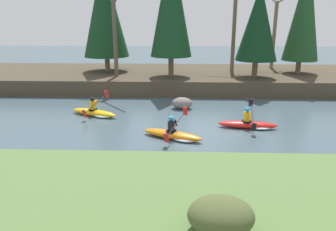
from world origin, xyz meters
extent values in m
plane|color=#425660|center=(0.00, 0.00, 0.00)|extent=(90.00, 90.00, 0.00)
cube|color=#56753D|center=(0.00, -7.30, 0.37)|extent=(44.00, 6.61, 0.74)
cube|color=#473D2D|center=(0.00, 10.61, 0.52)|extent=(44.00, 8.36, 1.04)
cylinder|color=#7A664C|center=(-5.85, 10.58, 1.60)|extent=(0.36, 0.36, 1.11)
cone|color=#143D1E|center=(-5.85, 10.58, 5.53)|extent=(3.31, 3.31, 6.75)
cylinder|color=brown|center=(-0.99, 8.42, 1.74)|extent=(0.36, 0.36, 1.40)
cone|color=#143D1E|center=(-0.99, 8.42, 6.01)|extent=(2.77, 2.77, 7.14)
cylinder|color=brown|center=(4.68, 8.26, 1.62)|extent=(0.36, 0.36, 1.17)
cone|color=#0F3319|center=(4.68, 8.26, 4.64)|extent=(2.71, 2.71, 4.86)
cylinder|color=#7A664C|center=(8.23, 10.14, 1.52)|extent=(0.36, 0.36, 0.95)
cone|color=#1E4723|center=(8.23, 10.14, 5.43)|extent=(2.48, 2.48, 6.87)
cylinder|color=brown|center=(-4.76, 8.41, 3.54)|extent=(0.28, 0.28, 4.99)
cylinder|color=brown|center=(3.53, 10.78, 3.65)|extent=(0.28, 0.28, 5.21)
cylinder|color=#7A664C|center=(6.97, 12.63, 3.59)|extent=(0.28, 0.28, 5.09)
ellipsoid|color=#4C562D|center=(0.51, -8.14, 1.12)|extent=(1.38, 1.15, 0.75)
ellipsoid|color=red|center=(2.83, 0.67, 0.17)|extent=(2.75, 0.89, 0.34)
cone|color=red|center=(4.06, 0.53, 0.19)|extent=(0.37, 0.24, 0.20)
cylinder|color=black|center=(2.78, 0.67, 0.31)|extent=(0.53, 0.53, 0.08)
cylinder|color=yellow|center=(2.78, 0.67, 0.56)|extent=(0.33, 0.33, 0.42)
sphere|color=#1E89D1|center=(2.78, 0.67, 0.89)|extent=(0.25, 0.25, 0.23)
cylinder|color=yellow|center=(2.90, 0.90, 0.65)|extent=(0.11, 0.23, 0.35)
cylinder|color=yellow|center=(2.85, 0.42, 0.65)|extent=(0.11, 0.23, 0.35)
cylinder|color=black|center=(3.01, 0.65, 0.69)|extent=(0.25, 1.91, 0.65)
cube|color=black|center=(3.11, 1.59, 1.00)|extent=(0.22, 0.18, 0.41)
cube|color=black|center=(2.90, -0.30, 0.38)|extent=(0.22, 0.18, 0.41)
ellipsoid|color=white|center=(3.37, 0.61, 0.09)|extent=(1.17, 0.82, 0.18)
ellipsoid|color=orange|center=(-0.66, -0.84, 0.17)|extent=(2.71, 1.64, 0.34)
cone|color=orange|center=(0.47, -1.34, 0.19)|extent=(0.40, 0.32, 0.20)
cylinder|color=black|center=(-0.71, -0.81, 0.31)|extent=(0.63, 0.63, 0.08)
cylinder|color=black|center=(-0.71, -0.81, 0.56)|extent=(0.40, 0.40, 0.42)
sphere|color=#1E89D1|center=(-0.71, -0.81, 0.89)|extent=(0.30, 0.30, 0.23)
cylinder|color=black|center=(-0.52, -0.64, 0.65)|extent=(0.17, 0.24, 0.35)
cylinder|color=black|center=(-0.71, -1.07, 0.65)|extent=(0.17, 0.24, 0.35)
cylinder|color=black|center=(-0.50, -0.91, 0.69)|extent=(0.81, 1.76, 0.65)
cube|color=red|center=(-0.11, -0.04, 1.00)|extent=(0.25, 0.23, 0.41)
cube|color=red|center=(-0.88, -1.78, 0.38)|extent=(0.25, 0.23, 0.41)
ellipsoid|color=white|center=(-0.16, -1.06, 0.09)|extent=(1.29, 1.09, 0.18)
ellipsoid|color=yellow|center=(-4.88, 2.40, 0.17)|extent=(2.72, 1.62, 0.34)
cone|color=yellow|center=(-3.74, 1.90, 0.19)|extent=(0.40, 0.32, 0.20)
cylinder|color=black|center=(-4.92, 2.42, 0.31)|extent=(0.63, 0.63, 0.08)
cylinder|color=yellow|center=(-4.92, 2.42, 0.56)|extent=(0.39, 0.39, 0.42)
sphere|color=black|center=(-4.92, 2.42, 0.89)|extent=(0.30, 0.30, 0.23)
cylinder|color=yellow|center=(-4.74, 2.60, 0.65)|extent=(0.17, 0.24, 0.35)
cylinder|color=yellow|center=(-4.93, 2.16, 0.65)|extent=(0.17, 0.24, 0.35)
cylinder|color=black|center=(-4.71, 2.33, 0.69)|extent=(0.79, 1.77, 0.65)
cube|color=red|center=(-4.34, 3.20, 1.00)|extent=(0.25, 0.22, 0.41)
cube|color=red|center=(-5.09, 1.45, 0.38)|extent=(0.25, 0.22, 0.41)
ellipsoid|color=white|center=(-4.37, 2.18, 0.09)|extent=(1.29, 1.08, 0.18)
ellipsoid|color=slate|center=(-0.23, 3.94, 0.32)|extent=(1.15, 0.90, 0.65)
camera|label=1|loc=(-0.35, -13.99, 5.02)|focal=35.00mm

